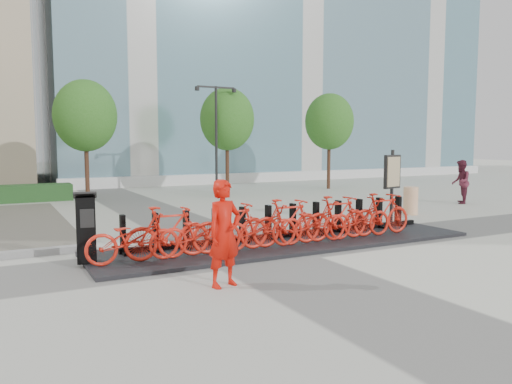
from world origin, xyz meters
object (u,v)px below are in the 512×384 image
pedestrian (461,182)px  map_sign (392,175)px  bike_0 (133,238)px  construction_barrel (411,201)px  kiosk (86,228)px  worker_red (224,233)px

pedestrian → map_sign: 6.55m
bike_0 → pedestrian: pedestrian is taller
construction_barrel → map_sign: (-1.97, -1.16, 1.02)m
construction_barrel → map_sign: size_ratio=0.42×
kiosk → worker_red: (1.87, -2.55, 0.16)m
pedestrian → construction_barrel: size_ratio=1.87×
bike_0 → worker_red: worker_red is taller
map_sign → kiosk: bearing=174.6°
bike_0 → construction_barrel: (10.33, 2.81, -0.10)m
worker_red → construction_barrel: (9.29, 4.93, -0.45)m
kiosk → map_sign: size_ratio=0.64×
pedestrian → map_sign: size_ratio=0.79×
construction_barrel → worker_red: bearing=-152.0°
pedestrian → kiosk: bearing=-27.2°
kiosk → map_sign: 9.30m
worker_red → kiosk: bearing=111.0°
worker_red → construction_barrel: bearing=12.8°
bike_0 → kiosk: kiosk is taller
pedestrian → map_sign: (-6.03, -2.48, 0.61)m
pedestrian → map_sign: bearing=-18.5°
bike_0 → kiosk: size_ratio=1.31×
bike_0 → worker_red: size_ratio=1.02×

